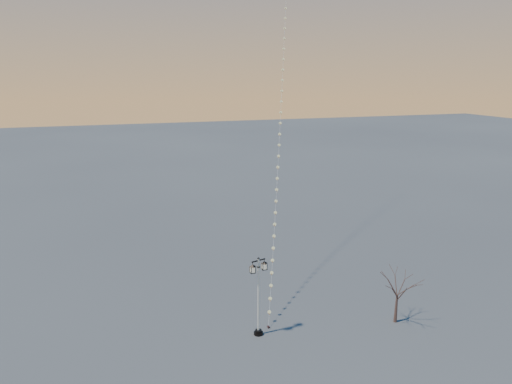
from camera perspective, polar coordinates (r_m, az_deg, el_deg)
name	(u,v)px	position (r m, az deg, el deg)	size (l,w,h in m)	color
ground	(286,331)	(34.64, 3.64, -16.44)	(300.00, 300.00, 0.00)	#4F4F4F
street_lamp	(258,293)	(32.64, 0.30, -12.11)	(1.42, 0.77, 5.72)	black
bare_tree	(398,287)	(35.83, 16.83, -10.97)	(2.40, 2.40, 3.99)	#4A3128
kite_train	(282,72)	(45.53, 3.13, 14.32)	(13.17, 28.76, 35.81)	#321917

